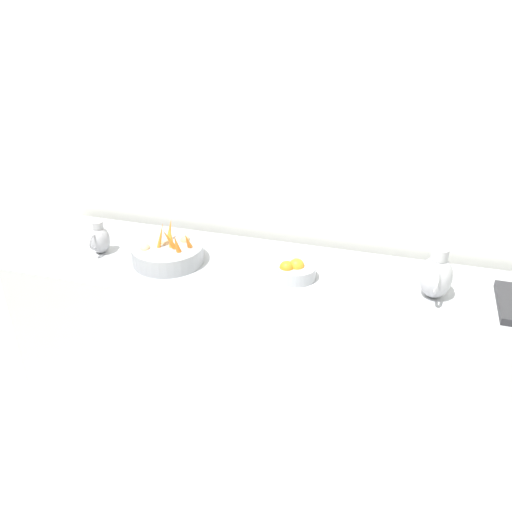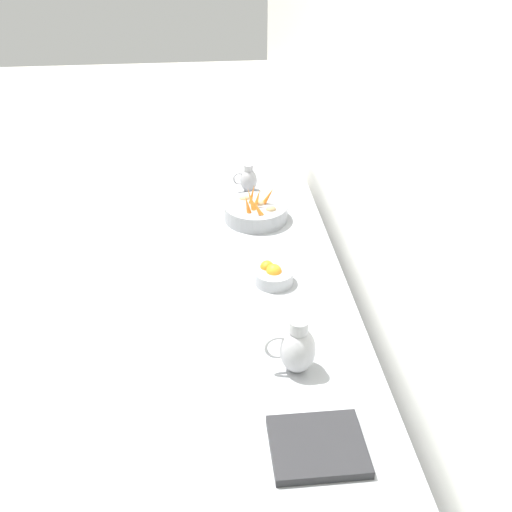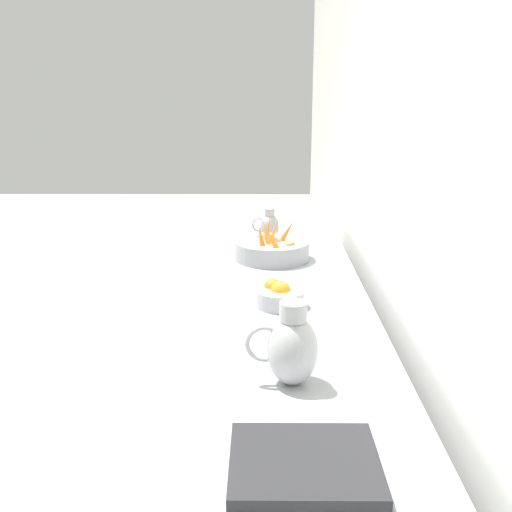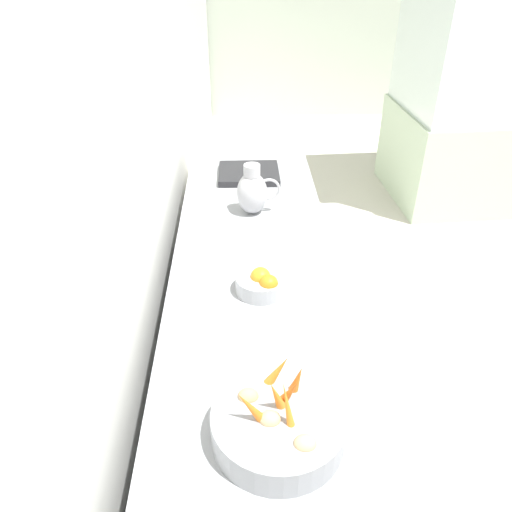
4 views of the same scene
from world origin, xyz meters
The scene contains 7 objects.
tile_wall_left centered at (-1.95, 0.46, 1.50)m, with size 0.10×8.99×3.00m, color silver.
prep_counter centered at (-1.49, -0.04, 0.47)m, with size 0.71×3.10×0.93m, color #9EA0A5.
vegetable_colander centered at (-1.45, -0.77, 0.98)m, with size 0.37×0.37×0.23m.
orange_bowl centered at (-1.47, -0.10, 0.97)m, with size 0.19×0.19×0.11m.
metal_pitcher_tall centered at (-1.48, 0.56, 1.05)m, with size 0.21×0.15×0.25m.
counter_sink_basin centered at (-1.49, 0.99, 0.95)m, with size 0.34×0.30×0.04m, color #232326.
glass_block_booth centered at (0.50, 2.61, 0.98)m, with size 1.41×1.23×1.99m.
Camera 4 is at (-1.54, -1.70, 2.14)m, focal length 35.87 mm.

